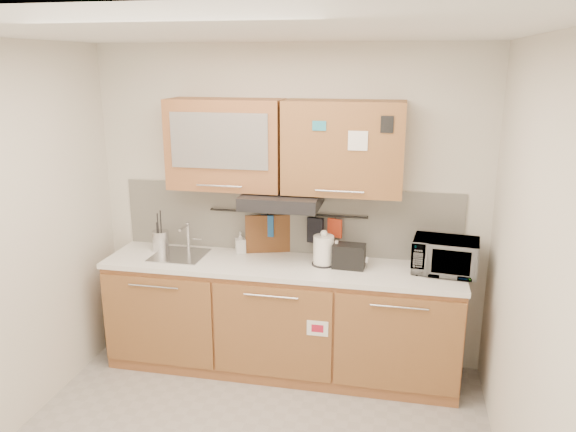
% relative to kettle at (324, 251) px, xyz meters
% --- Properties ---
extents(ceiling, '(3.20, 3.20, 0.00)m').
position_rel_kettle_xyz_m(ceiling, '(-0.34, -1.23, 1.57)').
color(ceiling, white).
rests_on(ceiling, wall_back).
extents(wall_back, '(3.20, 0.00, 3.20)m').
position_rel_kettle_xyz_m(wall_back, '(-0.34, 0.27, 0.27)').
color(wall_back, silver).
rests_on(wall_back, ground).
extents(wall_right, '(0.00, 3.00, 3.00)m').
position_rel_kettle_xyz_m(wall_right, '(1.26, -1.23, 0.27)').
color(wall_right, silver).
rests_on(wall_right, ground).
extents(base_cabinet, '(2.80, 0.64, 0.88)m').
position_rel_kettle_xyz_m(base_cabinet, '(-0.34, -0.04, -0.63)').
color(base_cabinet, '#AD6A3D').
rests_on(base_cabinet, floor).
extents(countertop, '(2.82, 0.62, 0.04)m').
position_rel_kettle_xyz_m(countertop, '(-0.34, -0.04, -0.13)').
color(countertop, white).
rests_on(countertop, base_cabinet).
extents(backsplash, '(2.80, 0.02, 0.56)m').
position_rel_kettle_xyz_m(backsplash, '(-0.34, 0.25, 0.17)').
color(backsplash, silver).
rests_on(backsplash, countertop).
extents(upper_cabinets, '(1.82, 0.37, 0.70)m').
position_rel_kettle_xyz_m(upper_cabinets, '(-0.34, 0.09, 0.80)').
color(upper_cabinets, '#AD6A3D').
rests_on(upper_cabinets, wall_back).
extents(range_hood, '(0.60, 0.46, 0.10)m').
position_rel_kettle_xyz_m(range_hood, '(-0.34, 0.02, 0.39)').
color(range_hood, black).
rests_on(range_hood, upper_cabinets).
extents(sink, '(0.42, 0.40, 0.26)m').
position_rel_kettle_xyz_m(sink, '(-1.19, -0.03, -0.11)').
color(sink, silver).
rests_on(sink, countertop).
extents(utensil_rail, '(1.30, 0.02, 0.02)m').
position_rel_kettle_xyz_m(utensil_rail, '(-0.34, 0.22, 0.23)').
color(utensil_rail, black).
rests_on(utensil_rail, backsplash).
extents(utensil_crock, '(0.16, 0.16, 0.34)m').
position_rel_kettle_xyz_m(utensil_crock, '(-1.39, 0.06, -0.02)').
color(utensil_crock, silver).
rests_on(utensil_crock, countertop).
extents(kettle, '(0.20, 0.18, 0.28)m').
position_rel_kettle_xyz_m(kettle, '(0.00, 0.00, 0.00)').
color(kettle, white).
rests_on(kettle, countertop).
extents(toaster, '(0.25, 0.16, 0.19)m').
position_rel_kettle_xyz_m(toaster, '(0.20, -0.02, -0.02)').
color(toaster, black).
rests_on(toaster, countertop).
extents(microwave, '(0.51, 0.37, 0.26)m').
position_rel_kettle_xyz_m(microwave, '(0.91, 0.02, 0.02)').
color(microwave, '#999999').
rests_on(microwave, countertop).
extents(soap_bottle, '(0.11, 0.11, 0.18)m').
position_rel_kettle_xyz_m(soap_bottle, '(-0.72, 0.14, -0.02)').
color(soap_bottle, '#999999').
rests_on(soap_bottle, countertop).
extents(cutting_board, '(0.36, 0.14, 0.46)m').
position_rel_kettle_xyz_m(cutting_board, '(-0.50, 0.20, -0.02)').
color(cutting_board, brown).
rests_on(cutting_board, utensil_rail).
extents(oven_mitt, '(0.11, 0.03, 0.18)m').
position_rel_kettle_xyz_m(oven_mitt, '(-0.50, 0.20, 0.12)').
color(oven_mitt, '#1F5190').
rests_on(oven_mitt, utensil_rail).
extents(dark_pouch, '(0.14, 0.07, 0.21)m').
position_rel_kettle_xyz_m(dark_pouch, '(-0.10, 0.20, 0.10)').
color(dark_pouch, black).
rests_on(dark_pouch, utensil_rail).
extents(pot_holder, '(0.12, 0.06, 0.15)m').
position_rel_kettle_xyz_m(pot_holder, '(0.06, 0.20, 0.13)').
color(pot_holder, red).
rests_on(pot_holder, utensil_rail).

